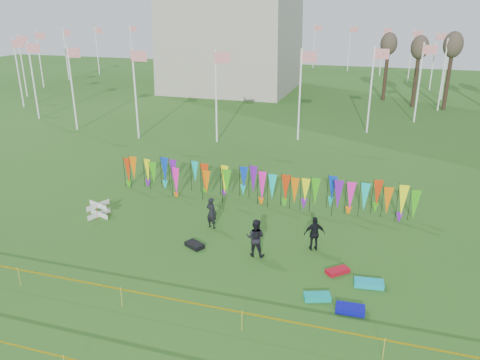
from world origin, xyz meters
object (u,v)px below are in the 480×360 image
(kite_bag_turquoise, at_px, (317,297))
(kite_bag_blue, at_px, (350,309))
(kite_bag_teal, at_px, (369,283))
(kite_bag_red, at_px, (338,271))
(person_left, at_px, (211,213))
(kite_bag_black, at_px, (195,245))
(box_kite, at_px, (99,210))
(person_right, at_px, (315,234))
(person_mid, at_px, (255,238))

(kite_bag_turquoise, xyz_separation_m, kite_bag_blue, (1.38, -0.45, 0.01))
(kite_bag_turquoise, height_order, kite_bag_teal, kite_bag_teal)
(kite_bag_red, bearing_deg, kite_bag_blue, -73.84)
(kite_bag_teal, bearing_deg, person_left, 158.85)
(kite_bag_red, xyz_separation_m, kite_bag_black, (-7.15, 0.32, 0.01))
(box_kite, distance_m, kite_bag_black, 6.83)
(person_right, height_order, kite_bag_blue, person_right)
(kite_bag_turquoise, distance_m, kite_bag_teal, 2.59)
(person_left, height_order, kite_bag_red, person_left)
(person_left, xyz_separation_m, person_mid, (3.09, -2.21, 0.07))
(person_right, bearing_deg, kite_bag_teal, 119.12)
(kite_bag_blue, height_order, kite_bag_teal, same)
(person_right, bearing_deg, person_left, -27.12)
(person_left, bearing_deg, kite_bag_turquoise, 159.20)
(box_kite, height_order, kite_bag_red, box_kite)
(person_right, bearing_deg, kite_bag_turquoise, 81.72)
(person_mid, xyz_separation_m, kite_bag_black, (-3.14, -0.12, -0.84))
(person_left, bearing_deg, person_mid, 160.78)
(box_kite, height_order, kite_bag_blue, box_kite)
(person_left, relative_size, kite_bag_teal, 1.41)
(box_kite, relative_size, kite_bag_turquoise, 0.81)
(box_kite, xyz_separation_m, kite_bag_turquoise, (13.18, -4.29, -0.33))
(person_left, xyz_separation_m, kite_bag_black, (-0.05, -2.33, -0.77))
(person_right, xyz_separation_m, kite_bag_red, (1.38, -1.84, -0.79))
(kite_bag_blue, xyz_separation_m, kite_bag_red, (-0.80, 2.75, -0.02))
(kite_bag_blue, relative_size, kite_bag_red, 1.06)
(box_kite, distance_m, person_mid, 9.90)
(box_kite, xyz_separation_m, person_mid, (9.76, -1.57, 0.51))
(kite_bag_teal, bearing_deg, kite_bag_red, 155.29)
(kite_bag_turquoise, relative_size, kite_bag_red, 1.02)
(person_mid, relative_size, kite_bag_red, 1.79)
(person_mid, height_order, kite_bag_blue, person_mid)
(person_mid, relative_size, kite_bag_teal, 1.53)
(box_kite, relative_size, kite_bag_blue, 0.78)
(kite_bag_turquoise, height_order, kite_bag_red, kite_bag_turquoise)
(box_kite, xyz_separation_m, kite_bag_teal, (15.18, -2.65, -0.32))
(kite_bag_black, bearing_deg, kite_bag_blue, -21.09)
(person_mid, distance_m, kite_bag_blue, 5.82)
(kite_bag_turquoise, bearing_deg, box_kite, 161.96)
(person_left, height_order, kite_bag_teal, person_left)
(kite_bag_red, bearing_deg, person_left, 159.58)
(kite_bag_teal, bearing_deg, person_right, 138.25)
(kite_bag_turquoise, distance_m, kite_bag_black, 7.07)
(kite_bag_teal, bearing_deg, kite_bag_black, 173.56)
(person_left, relative_size, kite_bag_turquoise, 1.62)
(person_left, relative_size, person_right, 0.99)
(person_left, bearing_deg, kite_bag_teal, 175.22)
(person_right, relative_size, kite_bag_red, 1.66)
(person_right, distance_m, kite_bag_black, 6.02)
(person_right, relative_size, kite_bag_blue, 1.56)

